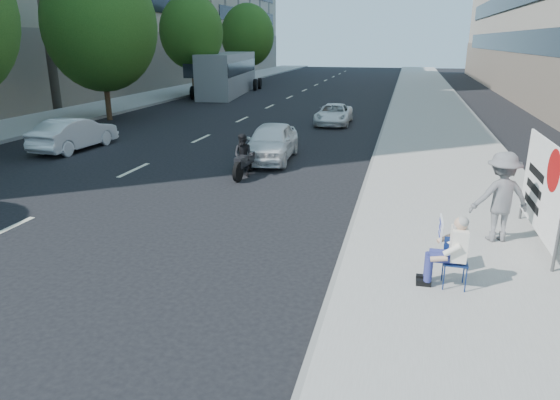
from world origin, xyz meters
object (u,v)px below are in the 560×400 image
(protest_banner, at_px, (542,186))
(motorcycle, at_px, (244,158))
(white_sedan_near, at_px, (271,142))
(white_sedan_far, at_px, (334,114))
(seated_protester, at_px, (450,247))
(jogger, at_px, (501,197))
(bus, at_px, (228,74))
(white_sedan_mid, at_px, (74,134))

(protest_banner, height_order, motorcycle, protest_banner)
(white_sedan_near, xyz_separation_m, white_sedan_far, (1.08, 8.91, -0.16))
(seated_protester, xyz_separation_m, protest_banner, (1.95, 2.54, 0.53))
(jogger, relative_size, protest_banner, 0.64)
(motorcycle, bearing_deg, bus, 115.01)
(protest_banner, xyz_separation_m, white_sedan_far, (-6.58, 15.65, -0.87))
(white_sedan_mid, relative_size, motorcycle, 1.94)
(white_sedan_far, relative_size, motorcycle, 1.86)
(protest_banner, bearing_deg, white_sedan_far, 112.79)
(seated_protester, relative_size, motorcycle, 0.64)
(white_sedan_far, bearing_deg, jogger, -70.68)
(seated_protester, relative_size, bus, 0.11)
(seated_protester, height_order, motorcycle, seated_protester)
(protest_banner, bearing_deg, white_sedan_mid, 157.59)
(protest_banner, relative_size, white_sedan_near, 0.76)
(white_sedan_near, relative_size, white_sedan_mid, 1.01)
(white_sedan_far, bearing_deg, white_sedan_mid, -136.81)
(jogger, height_order, white_sedan_near, jogger)
(jogger, relative_size, white_sedan_far, 0.51)
(protest_banner, height_order, white_sedan_near, protest_banner)
(motorcycle, height_order, bus, bus)
(white_sedan_near, relative_size, bus, 0.33)
(jogger, xyz_separation_m, white_sedan_near, (-6.87, 6.82, -0.44))
(white_sedan_near, bearing_deg, white_sedan_mid, 177.98)
(white_sedan_mid, bearing_deg, bus, -82.39)
(seated_protester, xyz_separation_m, bus, (-15.42, 31.76, 0.76))
(protest_banner, distance_m, white_sedan_near, 10.22)
(jogger, relative_size, bus, 0.16)
(jogger, xyz_separation_m, white_sedan_far, (-5.79, 15.73, -0.59))
(white_sedan_near, height_order, motorcycle, motorcycle)
(motorcycle, bearing_deg, white_sedan_mid, 167.59)
(white_sedan_mid, xyz_separation_m, motorcycle, (8.06, -2.42, -0.02))
(bus, bearing_deg, seated_protester, -71.65)
(white_sedan_mid, height_order, white_sedan_far, white_sedan_mid)
(white_sedan_far, distance_m, motorcycle, 11.56)
(motorcycle, bearing_deg, white_sedan_near, 89.20)
(protest_banner, bearing_deg, bus, 120.73)
(jogger, bearing_deg, bus, -77.73)
(jogger, xyz_separation_m, bus, (-16.58, 29.30, 0.51))
(white_sedan_mid, bearing_deg, white_sedan_near, -174.85)
(jogger, height_order, white_sedan_mid, jogger)
(seated_protester, height_order, white_sedan_mid, seated_protester)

